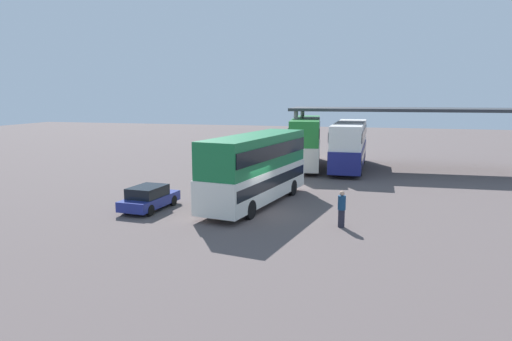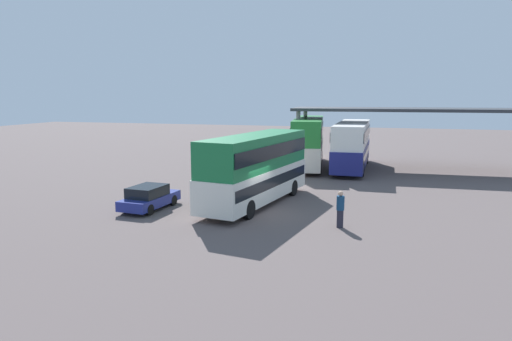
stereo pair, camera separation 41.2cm
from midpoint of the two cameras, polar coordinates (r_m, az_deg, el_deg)
The scene contains 7 objects.
ground_plane at distance 24.99m, azimuth 0.58°, elevation -5.39°, with size 140.00×140.00×0.00m, color #594E4C.
double_decker_main at distance 26.80m, azimuth 0.45°, elevation 0.51°, with size 4.17×10.39×4.08m.
parked_hatchback at distance 26.49m, azimuth -12.67°, elevation -3.28°, with size 2.01×4.07×1.35m.
double_decker_near_canopy at distance 41.16m, azimuth 6.80°, elevation 3.73°, with size 3.73×11.36×4.33m.
double_decker_mid_row at distance 40.63m, azimuth 12.10°, elevation 3.29°, with size 2.55×11.51×4.01m.
depot_canopy at distance 41.47m, azimuth 19.54°, elevation 6.82°, with size 20.84×6.46×5.25m.
pedestrian_waiting at distance 22.67m, azimuth 10.92°, elevation -4.74°, with size 0.38×0.38×1.80m.
Camera 2 is at (6.55, -23.26, 6.37)m, focal length 32.28 mm.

